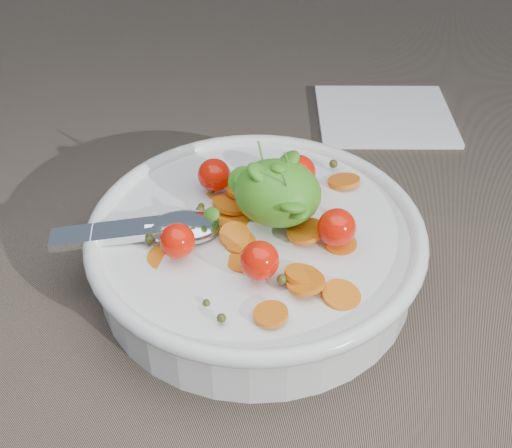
# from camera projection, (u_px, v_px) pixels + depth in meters

# --- Properties ---
(ground) EXTENTS (6.00, 6.00, 0.00)m
(ground) POSITION_uv_depth(u_px,v_px,m) (288.00, 266.00, 0.53)
(ground) COLOR #6F5F4F
(ground) RESTS_ON ground
(bowl) EXTENTS (0.28, 0.26, 0.11)m
(bowl) POSITION_uv_depth(u_px,v_px,m) (256.00, 245.00, 0.50)
(bowl) COLOR white
(bowl) RESTS_ON ground
(napkin) EXTENTS (0.17, 0.16, 0.01)m
(napkin) POSITION_uv_depth(u_px,v_px,m) (385.00, 115.00, 0.71)
(napkin) COLOR white
(napkin) RESTS_ON ground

